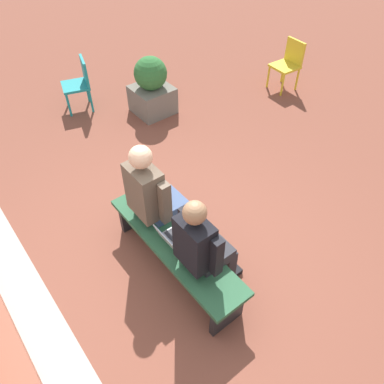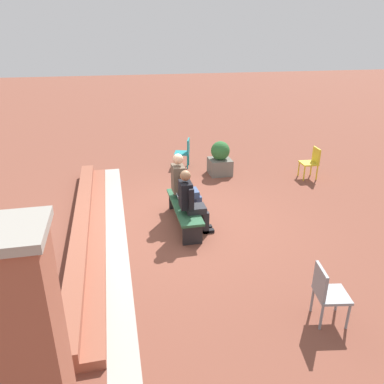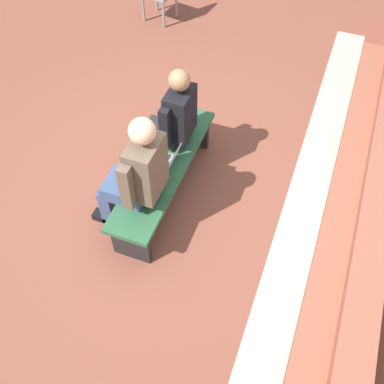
# 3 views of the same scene
# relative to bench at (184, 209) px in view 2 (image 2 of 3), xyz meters

# --- Properties ---
(ground_plane) EXTENTS (60.00, 60.00, 0.00)m
(ground_plane) POSITION_rel_bench_xyz_m (0.11, 0.08, -0.35)
(ground_plane) COLOR brown
(concrete_strip) EXTENTS (7.55, 0.40, 0.01)m
(concrete_strip) POSITION_rel_bench_xyz_m (-0.00, 1.40, -0.35)
(concrete_strip) COLOR #A8A399
(concrete_strip) RESTS_ON ground
(brick_steps) EXTENTS (6.75, 0.60, 0.30)m
(brick_steps) POSITION_rel_bench_xyz_m (-0.00, 1.95, -0.23)
(brick_steps) COLOR #93513D
(brick_steps) RESTS_ON ground
(brick_pillar_left_of_steps) EXTENTS (0.64, 0.64, 2.35)m
(brick_pillar_left_of_steps) POSITION_rel_bench_xyz_m (-4.09, 2.16, 0.83)
(brick_pillar_left_of_steps) COLOR #93513D
(brick_pillar_left_of_steps) RESTS_ON ground
(bench) EXTENTS (1.80, 0.44, 0.45)m
(bench) POSITION_rel_bench_xyz_m (0.00, 0.00, 0.00)
(bench) COLOR #285638
(bench) RESTS_ON ground
(person_student) EXTENTS (0.53, 0.67, 1.32)m
(person_student) POSITION_rel_bench_xyz_m (-0.36, -0.07, 0.35)
(person_student) COLOR #232328
(person_student) RESTS_ON ground
(person_adult) EXTENTS (0.58, 0.73, 1.40)m
(person_adult) POSITION_rel_bench_xyz_m (0.42, -0.07, 0.39)
(person_adult) COLOR #384C75
(person_adult) RESTS_ON ground
(laptop) EXTENTS (0.32, 0.29, 0.21)m
(laptop) POSITION_rel_bench_xyz_m (0.01, 0.01, 0.15)
(laptop) COLOR #9EA0A5
(laptop) RESTS_ON bench
(plastic_chair_far_right) EXTENTS (0.52, 0.52, 0.84)m
(plastic_chair_far_right) POSITION_rel_bench_xyz_m (3.56, -0.71, 0.13)
(plastic_chair_far_right) COLOR teal
(plastic_chair_far_right) RESTS_ON ground
(plastic_chair_near_bench_left) EXTENTS (0.45, 0.45, 0.84)m
(plastic_chair_near_bench_left) POSITION_rel_bench_xyz_m (1.93, -3.89, 0.13)
(plastic_chair_near_bench_left) COLOR gold
(plastic_chair_near_bench_left) RESTS_ON ground
(plastic_chair_foreground) EXTENTS (0.49, 0.49, 0.84)m
(plastic_chair_foreground) POSITION_rel_bench_xyz_m (-3.15, -1.33, 0.13)
(plastic_chair_foreground) COLOR gray
(plastic_chair_foreground) RESTS_ON ground
(planter) EXTENTS (0.60, 0.60, 0.94)m
(planter) POSITION_rel_bench_xyz_m (2.74, -1.56, 0.08)
(planter) COLOR #6B665B
(planter) RESTS_ON ground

